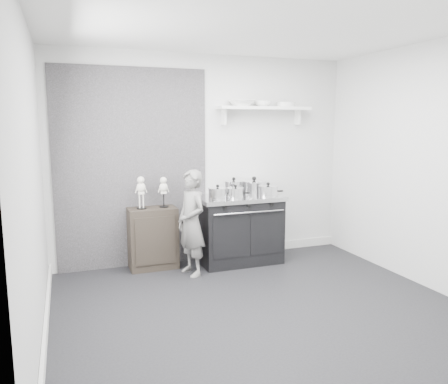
% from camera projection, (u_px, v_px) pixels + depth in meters
% --- Properties ---
extents(ground, '(4.00, 4.00, 0.00)m').
position_uv_depth(ground, '(261.00, 309.00, 4.32)').
color(ground, black).
rests_on(ground, ground).
extents(room_shell, '(4.02, 3.62, 2.71)m').
position_uv_depth(room_shell, '(248.00, 142.00, 4.17)').
color(room_shell, silver).
rests_on(room_shell, ground).
extents(wall_shelf, '(1.30, 0.26, 0.24)m').
position_uv_depth(wall_shelf, '(264.00, 109.00, 5.84)').
color(wall_shelf, white).
rests_on(wall_shelf, room_shell).
extents(stove, '(1.10, 0.69, 0.89)m').
position_uv_depth(stove, '(239.00, 229.00, 5.74)').
color(stove, black).
rests_on(stove, ground).
extents(side_cabinet, '(0.60, 0.35, 0.77)m').
position_uv_depth(side_cabinet, '(153.00, 238.00, 5.50)').
color(side_cabinet, black).
rests_on(side_cabinet, ground).
extents(child, '(0.42, 0.53, 1.28)m').
position_uv_depth(child, '(192.00, 223.00, 5.22)').
color(child, slate).
rests_on(child, ground).
extents(pot_front_left, '(0.32, 0.24, 0.18)m').
position_uv_depth(pot_front_left, '(218.00, 193.00, 5.44)').
color(pot_front_left, silver).
rests_on(pot_front_left, stove).
extents(pot_back_left, '(0.36, 0.27, 0.23)m').
position_uv_depth(pot_back_left, '(234.00, 187.00, 5.78)').
color(pot_back_left, silver).
rests_on(pot_back_left, stove).
extents(pot_back_right, '(0.42, 0.34, 0.23)m').
position_uv_depth(pot_back_right, '(254.00, 187.00, 5.87)').
color(pot_back_right, silver).
rests_on(pot_back_right, stove).
extents(pot_front_right, '(0.34, 0.25, 0.19)m').
position_uv_depth(pot_front_right, '(268.00, 191.00, 5.59)').
color(pot_front_right, silver).
rests_on(pot_front_right, stove).
extents(pot_front_center, '(0.30, 0.21, 0.17)m').
position_uv_depth(pot_front_center, '(236.00, 193.00, 5.47)').
color(pot_front_center, silver).
rests_on(pot_front_center, stove).
extents(skeleton_full, '(0.13, 0.08, 0.46)m').
position_uv_depth(skeleton_full, '(141.00, 190.00, 5.36)').
color(skeleton_full, beige).
rests_on(skeleton_full, side_cabinet).
extents(skeleton_torso, '(0.12, 0.08, 0.44)m').
position_uv_depth(skeleton_torso, '(164.00, 190.00, 5.45)').
color(skeleton_torso, beige).
rests_on(skeleton_torso, side_cabinet).
extents(bowl_large, '(0.33, 0.33, 0.08)m').
position_uv_depth(bowl_large, '(241.00, 103.00, 5.70)').
color(bowl_large, white).
rests_on(bowl_large, wall_shelf).
extents(bowl_small, '(0.23, 0.23, 0.07)m').
position_uv_depth(bowl_small, '(263.00, 104.00, 5.81)').
color(bowl_small, white).
rests_on(bowl_small, wall_shelf).
extents(plate_stack, '(0.25, 0.25, 0.06)m').
position_uv_depth(plate_stack, '(286.00, 105.00, 5.93)').
color(plate_stack, silver).
rests_on(plate_stack, wall_shelf).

